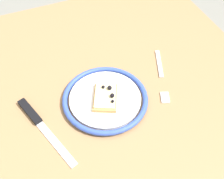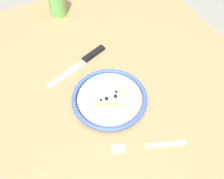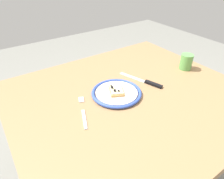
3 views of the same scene
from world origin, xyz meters
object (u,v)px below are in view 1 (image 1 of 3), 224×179
at_px(plate, 105,99).
at_px(fork, 161,76).
at_px(dining_table, 84,116).
at_px(pizza_slice_near, 105,97).
at_px(knife, 37,120).

distance_m(plate, fork, 0.18).
xyz_separation_m(dining_table, plate, (-0.06, 0.03, 0.09)).
xyz_separation_m(pizza_slice_near, knife, (0.18, -0.01, -0.02)).
height_order(pizza_slice_near, fork, pizza_slice_near).
height_order(dining_table, pizza_slice_near, pizza_slice_near).
bearing_deg(dining_table, knife, 10.90).
height_order(plate, knife, plate).
distance_m(plate, pizza_slice_near, 0.01).
relative_size(dining_table, pizza_slice_near, 9.77).
relative_size(dining_table, knife, 4.46).
distance_m(dining_table, plate, 0.11).
height_order(dining_table, plate, plate).
bearing_deg(knife, plate, 177.82).
xyz_separation_m(dining_table, fork, (-0.24, 0.01, 0.08)).
bearing_deg(knife, pizza_slice_near, 176.59).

